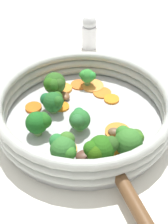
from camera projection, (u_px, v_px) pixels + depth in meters
name	position (u px, v px, depth m)	size (l,w,h in m)	color
ground_plane	(84.00, 124.00, 0.62)	(4.00, 4.00, 0.00)	white
skillet	(84.00, 121.00, 0.61)	(0.32, 0.32, 0.02)	#B2B5B7
skillet_rim_wall	(84.00, 107.00, 0.59)	(0.34, 0.34, 0.06)	#B0B7B2
skillet_handle	(146.00, 224.00, 0.42)	(0.02, 0.02, 0.17)	brown
skillet_rivet_left	(92.00, 180.00, 0.49)	(0.01, 0.01, 0.01)	#B2B0B6
skillet_rivet_right	(138.00, 166.00, 0.51)	(0.01, 0.01, 0.01)	#B4B3B3
carrot_slice_0	(33.00, 107.00, 0.63)	(0.03, 0.03, 0.01)	orange
carrot_slice_1	(112.00, 99.00, 0.65)	(0.03, 0.03, 0.00)	orange
carrot_slice_2	(93.00, 86.00, 0.68)	(0.05, 0.05, 0.00)	#F1923F
carrot_slice_3	(80.00, 85.00, 0.69)	(0.04, 0.04, 0.00)	orange
carrot_slice_4	(62.00, 107.00, 0.63)	(0.03, 0.03, 0.00)	orange
carrot_slice_5	(102.00, 93.00, 0.67)	(0.04, 0.04, 0.00)	orange
carrot_slice_6	(65.00, 149.00, 0.54)	(0.04, 0.04, 0.00)	#F39A34
carrot_slice_7	(57.00, 86.00, 0.68)	(0.04, 0.04, 0.00)	#F99941
carrot_slice_8	(119.00, 148.00, 0.54)	(0.05, 0.05, 0.00)	orange
carrot_slice_9	(118.00, 132.00, 0.57)	(0.05, 0.05, 0.00)	orange
carrot_slice_10	(64.00, 88.00, 0.68)	(0.04, 0.04, 0.01)	orange
broccoli_floret_0	(64.00, 147.00, 0.50)	(0.04, 0.05, 0.05)	olive
broccoli_floret_1	(79.00, 119.00, 0.56)	(0.04, 0.05, 0.05)	#7BAE66
broccoli_floret_2	(39.00, 122.00, 0.56)	(0.05, 0.04, 0.05)	#7CA65E
broccoli_floret_3	(101.00, 149.00, 0.50)	(0.06, 0.05, 0.05)	#8EB55E
broccoli_floret_4	(87.00, 76.00, 0.67)	(0.04, 0.03, 0.04)	#6B9552
broccoli_floret_5	(53.00, 101.00, 0.61)	(0.05, 0.04, 0.04)	#719A56
broccoli_floret_6	(129.00, 140.00, 0.52)	(0.05, 0.05, 0.05)	#87AD62
broccoli_floret_7	(54.00, 84.00, 0.64)	(0.05, 0.05, 0.05)	#70A35E
mushroom_piece_0	(85.00, 156.00, 0.52)	(0.03, 0.02, 0.01)	brown
mushroom_piece_1	(64.00, 96.00, 0.65)	(0.03, 0.02, 0.01)	brown
mushroom_piece_2	(115.00, 132.00, 0.57)	(0.03, 0.02, 0.01)	brown
salt_shaker	(89.00, 32.00, 0.83)	(0.04, 0.04, 0.09)	white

